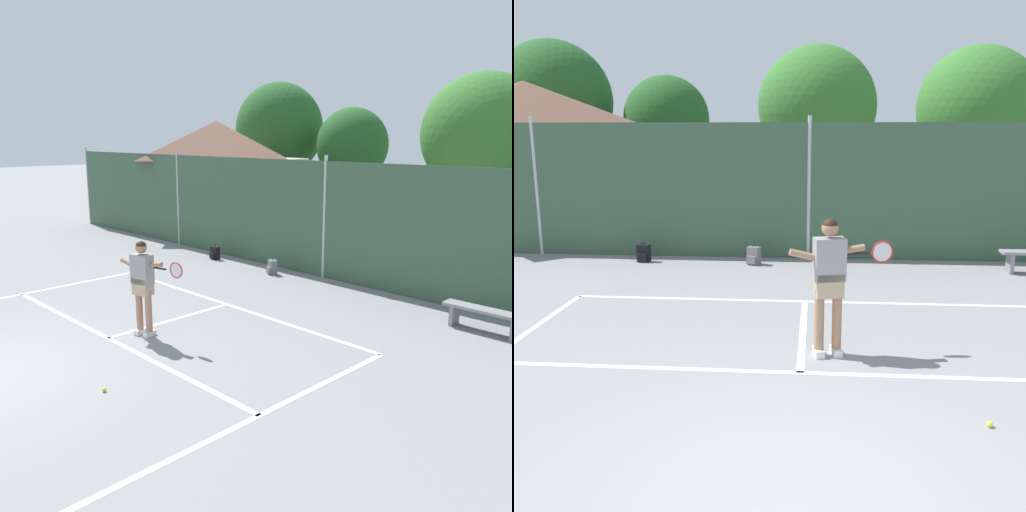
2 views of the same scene
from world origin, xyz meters
TOP-DOWN VIEW (x-y plane):
  - ground_plane at (0.00, 0.00)m, footprint 120.00×120.00m
  - court_markings at (0.00, 0.65)m, footprint 8.30×11.10m
  - chainlink_fence at (-0.00, 9.00)m, footprint 26.09×0.09m
  - clubhouse_building at (-8.37, 12.39)m, footprint 5.93×5.62m
  - treeline_backdrop at (1.42, 17.93)m, footprint 25.55×4.33m
  - tennis_player at (0.36, 3.09)m, footprint 1.38×0.49m
  - tennis_ball at (1.95, 1.31)m, footprint 0.07×0.07m
  - backpack_black at (-3.76, 8.33)m, footprint 0.29×0.26m
  - backpack_grey at (-1.21, 8.25)m, footprint 0.33×0.32m

SIDE VIEW (x-z plane):
  - ground_plane at x=0.00m, z-range 0.00..0.00m
  - court_markings at x=0.00m, z-range 0.00..0.01m
  - tennis_ball at x=1.95m, z-range 0.00..0.07m
  - backpack_black at x=-3.76m, z-range -0.04..0.42m
  - backpack_grey at x=-1.21m, z-range -0.04..0.42m
  - tennis_player at x=0.36m, z-range 0.18..2.04m
  - chainlink_fence at x=0.00m, z-range -0.07..3.21m
  - clubhouse_building at x=-8.37m, z-range 0.08..4.45m
  - treeline_backdrop at x=1.42m, z-range 0.67..7.05m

